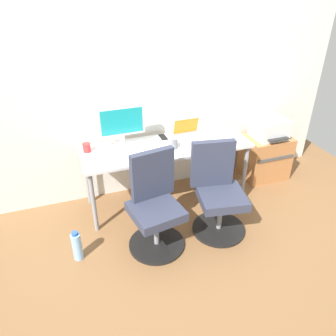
{
  "coord_description": "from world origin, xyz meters",
  "views": [
    {
      "loc": [
        -1.02,
        -2.96,
        2.3
      ],
      "look_at": [
        0.0,
        -0.05,
        0.46
      ],
      "focal_mm": 35.31,
      "sensor_mm": 36.0,
      "label": 1
    }
  ],
  "objects_px": {
    "side_cabinet": "(265,157)",
    "open_laptop": "(188,134)",
    "office_chair_right": "(218,193)",
    "water_bottle_on_floor": "(77,246)",
    "printer": "(270,128)",
    "desktop_monitor": "(122,124)",
    "coffee_mug": "(87,148)",
    "office_chair_left": "(155,207)"
  },
  "relations": [
    {
      "from": "side_cabinet",
      "to": "open_laptop",
      "type": "distance_m",
      "value": 1.18
    },
    {
      "from": "open_laptop",
      "to": "office_chair_right",
      "type": "bearing_deg",
      "value": -86.61
    },
    {
      "from": "water_bottle_on_floor",
      "to": "printer",
      "type": "bearing_deg",
      "value": 15.83
    },
    {
      "from": "desktop_monitor",
      "to": "coffee_mug",
      "type": "height_order",
      "value": "desktop_monitor"
    },
    {
      "from": "side_cabinet",
      "to": "desktop_monitor",
      "type": "height_order",
      "value": "desktop_monitor"
    },
    {
      "from": "water_bottle_on_floor",
      "to": "desktop_monitor",
      "type": "bearing_deg",
      "value": 49.31
    },
    {
      "from": "office_chair_right",
      "to": "open_laptop",
      "type": "distance_m",
      "value": 0.77
    },
    {
      "from": "open_laptop",
      "to": "water_bottle_on_floor",
      "type": "bearing_deg",
      "value": -153.75
    },
    {
      "from": "coffee_mug",
      "to": "water_bottle_on_floor",
      "type": "bearing_deg",
      "value": -109.56
    },
    {
      "from": "printer",
      "to": "water_bottle_on_floor",
      "type": "bearing_deg",
      "value": -164.17
    },
    {
      "from": "water_bottle_on_floor",
      "to": "coffee_mug",
      "type": "relative_size",
      "value": 3.37
    },
    {
      "from": "office_chair_left",
      "to": "printer",
      "type": "xyz_separation_m",
      "value": [
        1.68,
        0.71,
        0.25
      ]
    },
    {
      "from": "side_cabinet",
      "to": "desktop_monitor",
      "type": "relative_size",
      "value": 1.15
    },
    {
      "from": "water_bottle_on_floor",
      "to": "coffee_mug",
      "type": "xyz_separation_m",
      "value": [
        0.26,
        0.73,
        0.61
      ]
    },
    {
      "from": "office_chair_right",
      "to": "open_laptop",
      "type": "height_order",
      "value": "office_chair_right"
    },
    {
      "from": "water_bottle_on_floor",
      "to": "desktop_monitor",
      "type": "xyz_separation_m",
      "value": [
        0.64,
        0.74,
        0.82
      ]
    },
    {
      "from": "side_cabinet",
      "to": "water_bottle_on_floor",
      "type": "distance_m",
      "value": 2.53
    },
    {
      "from": "printer",
      "to": "desktop_monitor",
      "type": "height_order",
      "value": "desktop_monitor"
    },
    {
      "from": "office_chair_right",
      "to": "printer",
      "type": "bearing_deg",
      "value": 34.45
    },
    {
      "from": "water_bottle_on_floor",
      "to": "coffee_mug",
      "type": "bearing_deg",
      "value": 70.44
    },
    {
      "from": "office_chair_left",
      "to": "side_cabinet",
      "type": "xyz_separation_m",
      "value": [
        1.68,
        0.71,
        -0.15
      ]
    },
    {
      "from": "open_laptop",
      "to": "coffee_mug",
      "type": "distance_m",
      "value": 1.1
    },
    {
      "from": "water_bottle_on_floor",
      "to": "desktop_monitor",
      "type": "height_order",
      "value": "desktop_monitor"
    },
    {
      "from": "desktop_monitor",
      "to": "water_bottle_on_floor",
      "type": "bearing_deg",
      "value": -130.69
    },
    {
      "from": "printer",
      "to": "coffee_mug",
      "type": "xyz_separation_m",
      "value": [
        -2.17,
        0.04,
        0.09
      ]
    },
    {
      "from": "office_chair_right",
      "to": "printer",
      "type": "distance_m",
      "value": 1.28
    },
    {
      "from": "printer",
      "to": "open_laptop",
      "type": "distance_m",
      "value": 1.08
    },
    {
      "from": "side_cabinet",
      "to": "open_laptop",
      "type": "height_order",
      "value": "open_laptop"
    },
    {
      "from": "office_chair_right",
      "to": "side_cabinet",
      "type": "distance_m",
      "value": 1.26
    },
    {
      "from": "office_chair_right",
      "to": "desktop_monitor",
      "type": "xyz_separation_m",
      "value": [
        -0.75,
        0.76,
        0.54
      ]
    },
    {
      "from": "printer",
      "to": "desktop_monitor",
      "type": "relative_size",
      "value": 0.83
    },
    {
      "from": "office_chair_left",
      "to": "water_bottle_on_floor",
      "type": "distance_m",
      "value": 0.79
    },
    {
      "from": "side_cabinet",
      "to": "desktop_monitor",
      "type": "distance_m",
      "value": 1.92
    },
    {
      "from": "office_chair_right",
      "to": "water_bottle_on_floor",
      "type": "relative_size",
      "value": 3.03
    },
    {
      "from": "water_bottle_on_floor",
      "to": "open_laptop",
      "type": "distance_m",
      "value": 1.63
    },
    {
      "from": "desktop_monitor",
      "to": "open_laptop",
      "type": "xyz_separation_m",
      "value": [
        0.71,
        -0.08,
        -0.2
      ]
    },
    {
      "from": "side_cabinet",
      "to": "printer",
      "type": "height_order",
      "value": "printer"
    },
    {
      "from": "office_chair_left",
      "to": "desktop_monitor",
      "type": "height_order",
      "value": "desktop_monitor"
    },
    {
      "from": "office_chair_right",
      "to": "desktop_monitor",
      "type": "distance_m",
      "value": 1.2
    },
    {
      "from": "printer",
      "to": "side_cabinet",
      "type": "bearing_deg",
      "value": 90.0
    },
    {
      "from": "office_chair_left",
      "to": "water_bottle_on_floor",
      "type": "bearing_deg",
      "value": 178.35
    },
    {
      "from": "office_chair_left",
      "to": "desktop_monitor",
      "type": "xyz_separation_m",
      "value": [
        -0.11,
        0.76,
        0.54
      ]
    }
  ]
}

